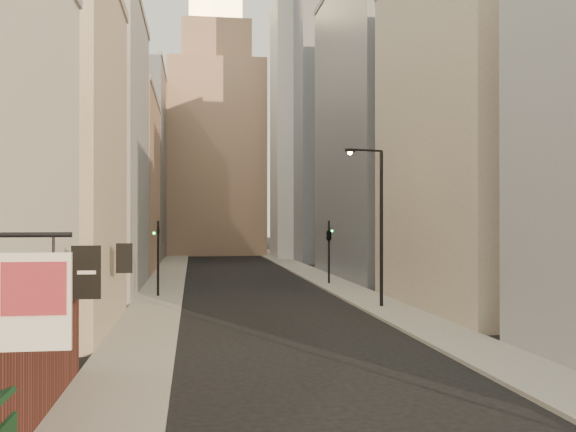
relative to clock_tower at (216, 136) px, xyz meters
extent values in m
cube|color=gray|center=(-5.50, -37.00, -17.56)|extent=(3.00, 140.00, 0.15)
cube|color=gray|center=(7.50, -37.00, -17.56)|extent=(3.00, 140.00, 0.15)
cube|color=maroon|center=(-5.10, -89.00, -13.33)|extent=(0.70, 0.10, 0.60)
cube|color=black|center=(-6.30, -78.00, -14.03)|extent=(0.80, 0.08, 1.50)
cube|color=black|center=(-6.30, -68.00, -14.23)|extent=(0.70, 0.08, 1.30)
cube|color=tan|center=(-11.00, -66.00, -9.63)|extent=(8.00, 12.00, 16.00)
cube|color=gray|center=(-11.00, -50.00, -7.63)|extent=(8.00, 16.00, 20.00)
cube|color=#A17D65|center=(-11.00, -32.00, -9.13)|extent=(8.00, 18.00, 17.00)
cube|color=gray|center=(-11.00, -12.00, -5.63)|extent=(8.00, 20.00, 24.00)
cube|color=tan|center=(13.00, -62.00, -7.63)|extent=(8.00, 16.00, 20.00)
cube|color=gray|center=(13.00, -42.00, -4.63)|extent=(8.00, 20.00, 26.00)
cube|color=gray|center=(19.00, -14.00, 7.37)|extent=(20.00, 22.00, 50.00)
cube|color=#A17D65|center=(0.00, 0.00, -3.63)|extent=(14.00, 14.00, 28.00)
cube|color=#A17D65|center=(0.00, 0.00, 13.37)|extent=(10.00, 10.00, 6.00)
cylinder|color=#FFCC72|center=(0.00, 0.00, 18.87)|extent=(8.00, 8.00, 5.00)
cube|color=silver|center=(11.00, -14.00, -0.63)|extent=(8.00, 8.00, 34.00)
cylinder|color=black|center=(7.30, -61.13, -13.13)|extent=(0.20, 0.20, 9.00)
cylinder|color=black|center=(6.32, -61.36, -8.63)|extent=(1.97, 0.59, 0.12)
cube|color=black|center=(5.35, -61.60, -8.68)|extent=(0.59, 0.34, 0.18)
sphere|color=#F3953C|center=(5.35, -61.60, -8.81)|extent=(0.24, 0.24, 0.24)
cylinder|color=black|center=(-5.59, -54.24, -15.13)|extent=(0.16, 0.16, 5.00)
imported|color=black|center=(-5.59, -54.24, -13.43)|extent=(0.53, 0.53, 1.29)
sphere|color=#19E533|center=(-5.84, -54.24, -13.43)|extent=(0.16, 0.16, 0.16)
cylinder|color=black|center=(7.07, -47.87, -15.13)|extent=(0.16, 0.16, 5.00)
imported|color=black|center=(7.07, -47.87, -13.43)|extent=(0.88, 0.88, 1.54)
sphere|color=#19E533|center=(7.32, -47.87, -13.43)|extent=(0.16, 0.16, 0.16)
camera|label=1|loc=(-3.34, -96.52, -12.56)|focal=40.00mm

